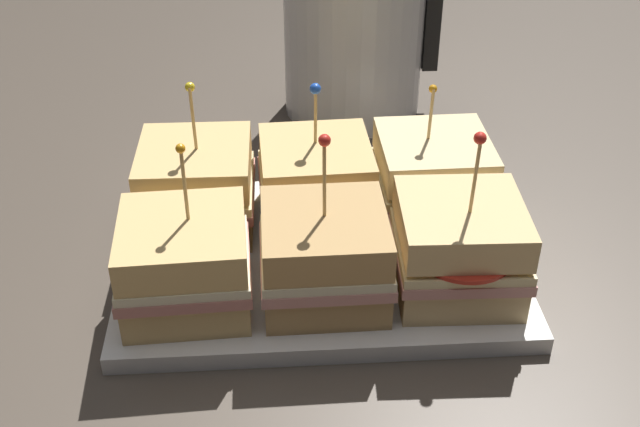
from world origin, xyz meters
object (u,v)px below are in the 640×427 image
at_px(sandwich_back_center, 314,182).
at_px(serving_platter, 320,260).
at_px(sandwich_front_left, 185,263).
at_px(sandwich_front_center, 327,256).
at_px(sandwich_front_right, 459,248).
at_px(sandwich_back_left, 197,187).
at_px(sandwich_back_right, 432,179).
at_px(kettle_steel, 354,26).

bearing_deg(sandwich_back_center, serving_platter, -88.06).
xyz_separation_m(sandwich_front_left, sandwich_front_center, (0.13, 0.00, 0.00)).
xyz_separation_m(sandwich_front_right, sandwich_back_left, (-0.24, 0.12, -0.00)).
relative_size(serving_platter, sandwich_front_left, 2.44).
height_order(sandwich_front_center, sandwich_back_center, sandwich_front_center).
bearing_deg(sandwich_back_center, sandwich_back_right, -1.64).
bearing_deg(sandwich_back_right, sandwich_back_left, -179.98).
bearing_deg(sandwich_front_left, serving_platter, 27.30).
xyz_separation_m(sandwich_back_right, kettle_steel, (-0.05, 0.29, 0.05)).
height_order(sandwich_front_left, sandwich_back_left, sandwich_back_left).
distance_m(sandwich_front_right, sandwich_back_left, 0.27).
relative_size(serving_platter, sandwich_back_left, 2.40).
height_order(sandwich_back_left, sandwich_back_center, sandwich_back_left).
distance_m(sandwich_front_left, sandwich_front_right, 0.25).
relative_size(sandwich_front_left, sandwich_front_center, 0.97).
height_order(serving_platter, sandwich_back_center, sandwich_back_center).
relative_size(sandwich_front_left, sandwich_back_left, 0.99).
height_order(serving_platter, kettle_steel, kettle_steel).
bearing_deg(sandwich_back_right, kettle_steel, 100.32).
distance_m(sandwich_back_center, sandwich_back_right, 0.12).
relative_size(serving_platter, sandwich_front_right, 2.30).
relative_size(serving_platter, sandwich_back_right, 2.61).
bearing_deg(sandwich_back_right, serving_platter, -153.59).
xyz_separation_m(sandwich_back_center, kettle_steel, (0.07, 0.29, 0.06)).
bearing_deg(sandwich_front_left, sandwich_back_center, 46.14).
relative_size(sandwich_front_right, sandwich_back_right, 1.13).
distance_m(sandwich_front_left, sandwich_back_center, 0.18).
height_order(sandwich_back_center, sandwich_back_right, sandwich_back_center).
height_order(sandwich_front_right, sandwich_back_left, sandwich_front_right).
bearing_deg(sandwich_back_right, sandwich_front_left, -153.14).
xyz_separation_m(sandwich_front_center, sandwich_back_right, (0.12, 0.12, 0.00)).
bearing_deg(sandwich_front_right, sandwich_back_right, 91.05).
relative_size(sandwich_back_left, kettle_steel, 0.63).
distance_m(sandwich_front_right, sandwich_back_right, 0.12).
bearing_deg(kettle_steel, sandwich_front_right, -82.36).
xyz_separation_m(serving_platter, sandwich_front_left, (-0.13, -0.06, 0.05)).
relative_size(sandwich_front_center, sandwich_back_left, 1.01).
bearing_deg(sandwich_front_center, sandwich_front_left, -178.96).
height_order(sandwich_front_left, kettle_steel, kettle_steel).
height_order(sandwich_front_center, kettle_steel, kettle_steel).
xyz_separation_m(sandwich_front_center, sandwich_back_left, (-0.12, 0.12, 0.00)).
distance_m(sandwich_front_center, sandwich_back_right, 0.17).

